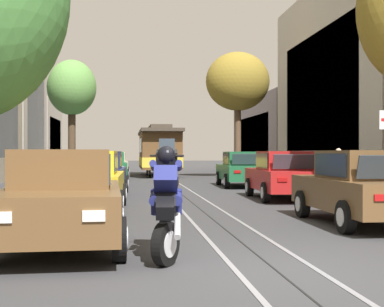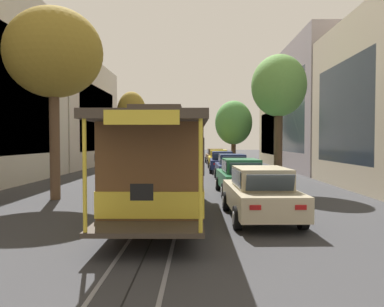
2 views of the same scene
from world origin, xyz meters
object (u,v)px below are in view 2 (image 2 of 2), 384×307
parked_car_navy_fourth_left (232,167)px  street_tree_kerb_right_near (131,113)px  parked_car_green_mid_right (133,165)px  cable_car_trolley (164,163)px  parked_car_navy_mid_left (222,162)px  motorcycle_with_rider (200,154)px  parked_car_brown_near_right (157,157)px  parked_car_beige_sixth_left (260,193)px  parked_car_brown_near_left (215,156)px  street_tree_kerb_left_near (234,123)px  street_tree_kerb_right_second (54,54)px  street_tree_kerb_left_second (279,87)px  parked_car_yellow_second_left (218,158)px  pedestrian_on_left_pavement (98,160)px  parked_car_red_second_right (147,160)px  street_sign_post (139,149)px  parked_car_green_fifth_left (240,176)px

parked_car_navy_fourth_left → street_tree_kerb_right_near: 15.60m
parked_car_green_mid_right → cable_car_trolley: 12.27m
parked_car_navy_mid_left → motorcycle_with_rider: size_ratio=2.35×
parked_car_brown_near_right → motorcycle_with_rider: bearing=-142.8°
parked_car_beige_sixth_left → parked_car_brown_near_left: bearing=-90.0°
parked_car_navy_fourth_left → street_tree_kerb_left_near: size_ratio=0.66×
street_tree_kerb_right_second → motorcycle_with_rider: 26.47m
street_tree_kerb_right_near → parked_car_brown_near_left: bearing=-153.1°
parked_car_navy_fourth_left → street_tree_kerb_left_near: (-1.68, -15.77, 3.48)m
parked_car_green_mid_right → street_tree_kerb_left_second: (-8.15, 5.82, 4.17)m
parked_car_yellow_second_left → street_tree_kerb_right_second: street_tree_kerb_right_second is taller
parked_car_brown_near_right → pedestrian_on_left_pavement: 10.21m
cable_car_trolley → parked_car_brown_near_right: bearing=-83.0°
street_tree_kerb_left_near → pedestrian_on_left_pavement: 16.05m
street_tree_kerb_left_near → parked_car_navy_fourth_left: bearing=83.9°
street_tree_kerb_left_near → street_tree_kerb_left_second: 20.22m
parked_car_yellow_second_left → cable_car_trolley: size_ratio=0.48×
parked_car_red_second_right → cable_car_trolley: size_ratio=0.48×
street_sign_post → parked_car_beige_sixth_left: bearing=107.7°
parked_car_red_second_right → street_tree_kerb_left_second: (-8.15, 12.54, 4.17)m
street_tree_kerb_right_second → parked_car_green_mid_right: bearing=-100.1°
parked_car_brown_near_right → street_sign_post: bearing=53.1°
street_tree_kerb_left_near → cable_car_trolley: bearing=79.5°
parked_car_navy_mid_left → street_tree_kerb_left_second: bearing=101.4°
parked_car_brown_near_left → street_tree_kerb_right_near: (8.17, 4.14, 4.29)m
parked_car_yellow_second_left → street_tree_kerb_right_near: street_tree_kerb_right_near is taller
street_tree_kerb_left_near → cable_car_trolley: (4.87, 26.23, -2.62)m
parked_car_navy_fourth_left → motorcycle_with_rider: bearing=-84.2°
parked_car_brown_near_right → street_tree_kerb_left_near: bearing=-170.4°
parked_car_beige_sixth_left → street_tree_kerb_left_second: bearing=-106.8°
street_tree_kerb_right_second → cable_car_trolley: bearing=147.9°
parked_car_brown_near_right → parked_car_red_second_right: bearing=89.2°
parked_car_yellow_second_left → street_tree_kerb_left_near: 6.26m
parked_car_green_fifth_left → street_tree_kerb_right_near: (8.22, -18.36, 4.29)m
parked_car_brown_near_left → parked_car_green_mid_right: same height
street_tree_kerb_right_second → pedestrian_on_left_pavement: bearing=-82.5°
parked_car_yellow_second_left → parked_car_brown_near_right: (6.05, -3.51, 0.00)m
parked_car_navy_fourth_left → parked_car_green_mid_right: size_ratio=0.99×
parked_car_yellow_second_left → parked_car_brown_near_right: 6.99m
parked_car_navy_fourth_left → parked_car_brown_near_right: same height
parked_car_red_second_right → parked_car_green_mid_right: same height
street_tree_kerb_left_near → pedestrian_on_left_pavement: bearing=44.5°
parked_car_red_second_right → street_tree_kerb_right_near: (2.07, -4.32, 4.29)m
street_tree_kerb_right_near → street_tree_kerb_right_second: 19.95m
street_sign_post → parked_car_green_mid_right: bearing=97.3°
parked_car_brown_near_right → parked_car_green_mid_right: same height
pedestrian_on_left_pavement → parked_car_green_mid_right: bearing=133.4°
parked_car_navy_mid_left → parked_car_brown_near_right: (6.02, -8.70, 0.00)m
parked_car_navy_fourth_left → street_tree_kerb_right_near: size_ratio=0.62×
street_tree_kerb_left_near → parked_car_green_fifth_left: bearing=85.1°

